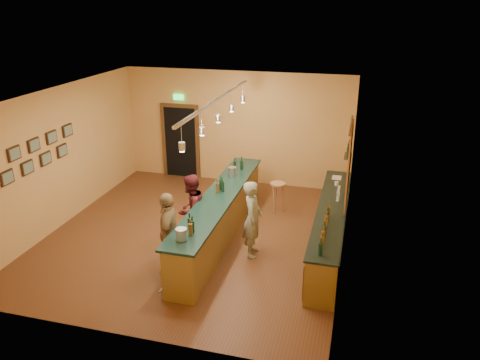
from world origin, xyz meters
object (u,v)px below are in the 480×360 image
(customer_a, at_px, (191,209))
(back_counter, at_px, (331,228))
(bar_stool, at_px, (278,188))
(bartender, at_px, (253,219))
(customer_b, at_px, (169,233))
(tasting_bar, at_px, (220,214))

(customer_a, bearing_deg, back_counter, 114.62)
(bar_stool, bearing_deg, bartender, -93.10)
(customer_b, relative_size, bar_stool, 2.15)
(tasting_bar, distance_m, bartender, 1.01)
(tasting_bar, bearing_deg, customer_b, -109.81)
(tasting_bar, distance_m, bar_stool, 1.97)
(customer_a, distance_m, bar_stool, 2.54)
(customer_a, xyz_separation_m, customer_b, (0.00, -1.21, 0.05))
(tasting_bar, relative_size, bar_stool, 6.59)
(bartender, relative_size, customer_b, 0.98)
(bartender, bearing_deg, back_counter, -75.06)
(bartender, bearing_deg, tasting_bar, 51.51)
(customer_b, bearing_deg, tasting_bar, 147.30)
(bartender, distance_m, customer_a, 1.42)
(bar_stool, bearing_deg, back_counter, -46.97)
(tasting_bar, xyz_separation_m, customer_b, (-0.55, -1.52, 0.23))
(bartender, relative_size, bar_stool, 2.12)
(back_counter, relative_size, bartender, 2.78)
(tasting_bar, relative_size, bartender, 3.12)
(customer_a, bearing_deg, bar_stool, 157.97)
(customer_b, height_order, bar_stool, customer_b)
(bartender, bearing_deg, customer_a, 74.19)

